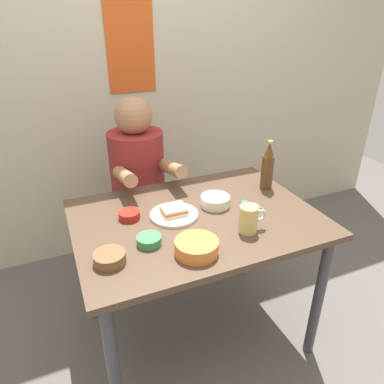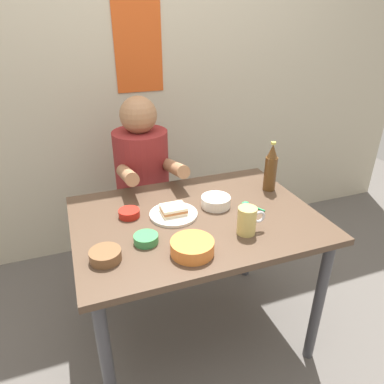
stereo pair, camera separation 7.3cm
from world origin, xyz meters
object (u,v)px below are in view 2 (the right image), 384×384
Objects in this scene: sandwich at (173,210)px; beer_bottle at (271,169)px; dining_table at (196,233)px; person_seated at (142,165)px; stool at (146,224)px; beer_mug at (247,220)px; rice_bowl_white at (216,201)px; plate_orange at (174,214)px.

sandwich is 0.42× the size of beer_bottle.
beer_bottle is at bearing 15.27° from dining_table.
dining_table is 1.53× the size of person_seated.
stool is 0.63× the size of person_seated.
beer_mug is (0.26, -0.82, 0.03)m from person_seated.
rice_bowl_white is (0.22, 0.02, -0.00)m from sandwich.
beer_bottle reaches higher than beer_mug.
stool is 0.98m from beer_mug.
beer_bottle reaches higher than stool.
plate_orange is (0.01, -0.59, 0.40)m from stool.
beer_bottle is at bearing -41.79° from stool.
rice_bowl_white is (-0.34, -0.07, -0.09)m from beer_bottle.
person_seated is at bearing -90.00° from stool.
plate_orange is at bearing -171.16° from beer_bottle.
sandwich is at bearing -88.86° from person_seated.
person_seated is at bearing 91.14° from sandwich.
sandwich is (0.00, 0.00, 0.02)m from plate_orange.
rice_bowl_white is at bearing -67.90° from person_seated.
sandwich reaches higher than stool.
beer_mug is 0.48× the size of beer_bottle.
beer_mug reaches higher than stool.
dining_table is at bearing -164.73° from beer_bottle.
beer_bottle is at bearing 8.84° from plate_orange.
dining_table is 8.73× the size of beer_mug.
person_seated is at bearing 99.70° from dining_table.
person_seated is 5.71× the size of beer_mug.
beer_mug is (0.25, -0.24, 0.03)m from sandwich.
person_seated is at bearing 91.14° from plate_orange.
stool is at bearing 107.25° from beer_mug.
dining_table is 0.14m from plate_orange.
beer_bottle is at bearing -41.15° from person_seated.
stool is 0.71m from plate_orange.
sandwich is 0.57m from beer_bottle.
beer_mug is (0.15, -0.20, 0.15)m from dining_table.
plate_orange is at bearing 157.39° from dining_table.
beer_mug is 0.26m from rice_bowl_white.
sandwich is 0.22m from rice_bowl_white.
person_seated is (-0.11, 0.62, 0.12)m from dining_table.
beer_bottle is 1.87× the size of rice_bowl_white.
person_seated reaches higher than beer_mug.
person_seated reaches higher than stool.
dining_table is 0.70m from stool.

